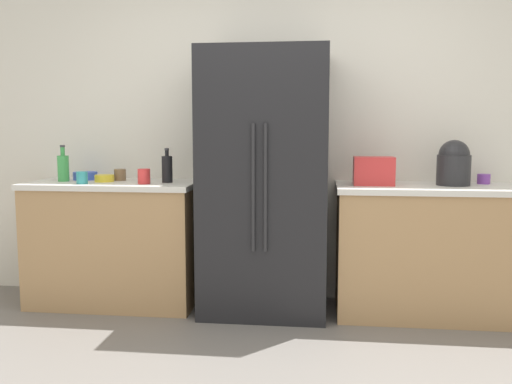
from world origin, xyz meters
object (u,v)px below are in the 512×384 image
object	(u,v)px
bottle_b	(63,167)
bowl_a	(104,178)
cup_b	(484,179)
cup_c	(82,178)
bottle_a	(167,169)
bowl_b	(85,176)
rice_cooker	(454,163)
cup_a	(144,176)
cup_d	(120,175)
toaster	(374,171)
refrigerator	(265,183)

from	to	relation	value
bottle_b	bowl_a	bearing A→B (deg)	1.26
cup_b	cup_c	xyz separation A→B (m)	(-2.86, -0.34, 0.01)
bottle_a	bowl_a	distance (m)	0.49
bottle_a	cup_c	bearing A→B (deg)	-164.01
bottle_b	cup_b	size ratio (longest dim) A/B	3.03
cup_b	bowl_b	world-z (taller)	cup_b
rice_cooker	cup_c	size ratio (longest dim) A/B	3.59
bowl_b	cup_a	bearing A→B (deg)	-24.83
rice_cooker	cup_a	bearing A→B (deg)	-175.84
cup_d	bowl_b	distance (m)	0.29
cup_b	cup_d	xyz separation A→B (m)	(-2.68, -0.06, 0.01)
cup_d	bottle_a	bearing A→B (deg)	-16.92
bottle_b	cup_d	size ratio (longest dim) A/B	3.03
toaster	rice_cooker	bearing A→B (deg)	4.98
bottle_b	bottle_a	bearing A→B (deg)	-0.23
rice_cooker	cup_a	world-z (taller)	rice_cooker
bowl_b	cup_d	bearing A→B (deg)	-4.40
bottle_b	cup_a	world-z (taller)	bottle_b
cup_a	cup_d	distance (m)	0.36
rice_cooker	cup_d	size ratio (longest dim) A/B	3.53
toaster	cup_c	distance (m)	2.07
cup_d	refrigerator	bearing A→B (deg)	-7.52
cup_a	cup_b	world-z (taller)	cup_a
toaster	bottle_a	size ratio (longest dim) A/B	1.10
cup_a	cup_d	size ratio (longest dim) A/B	1.20
toaster	bowl_b	bearing A→B (deg)	176.15
refrigerator	bowl_a	distance (m)	1.21
cup_d	bowl_a	size ratio (longest dim) A/B	0.62
bottle_a	cup_b	distance (m)	2.29
cup_a	bottle_b	bearing A→B (deg)	170.18
rice_cooker	cup_b	distance (m)	0.30
toaster	cup_b	xyz separation A→B (m)	(0.79, 0.18, -0.06)
bowl_a	bowl_b	bearing A→B (deg)	147.11
bottle_b	bowl_b	size ratio (longest dim) A/B	1.48
cup_c	cup_d	size ratio (longest dim) A/B	0.98
cup_a	cup_b	distance (m)	2.44
bowl_a	bottle_a	bearing A→B (deg)	-1.20
bowl_a	bottle_b	bearing A→B (deg)	-178.74
bottle_b	cup_d	world-z (taller)	bottle_b
cup_a	bowl_b	distance (m)	0.61
bottle_a	cup_d	size ratio (longest dim) A/B	2.81
bottle_a	bowl_a	xyz separation A→B (m)	(-0.49, 0.01, -0.08)
refrigerator	cup_d	world-z (taller)	refrigerator
cup_a	cup_c	distance (m)	0.44
toaster	rice_cooker	world-z (taller)	rice_cooker
toaster	cup_a	world-z (taller)	toaster
bowl_b	toaster	bearing A→B (deg)	-3.85
refrigerator	bottle_b	distance (m)	1.53
toaster	cup_c	xyz separation A→B (m)	(-2.06, -0.16, -0.06)
bottle_a	bottle_b	distance (m)	0.80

